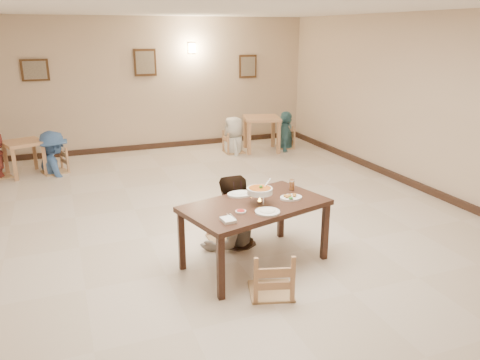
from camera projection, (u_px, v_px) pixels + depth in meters
name	position (u px, v px, depth m)	size (l,w,h in m)	color
floor	(210.00, 228.00, 6.68)	(10.00, 10.00, 0.00)	beige
ceiling	(205.00, 4.00, 5.76)	(10.00, 10.00, 0.00)	white
wall_back	(142.00, 85.00, 10.66)	(10.00, 10.00, 0.00)	beige
wall_right	(442.00, 107.00, 7.61)	(10.00, 10.00, 0.00)	beige
baseboard_back	(146.00, 147.00, 11.07)	(8.00, 0.06, 0.12)	#321F16
baseboard_right	(430.00, 191.00, 8.03)	(0.06, 10.00, 0.12)	#321F16
picture_a	(35.00, 70.00, 9.74)	(0.55, 0.04, 0.45)	#3D2513
picture_b	(145.00, 63.00, 10.50)	(0.50, 0.04, 0.60)	#3D2513
picture_c	(248.00, 66.00, 11.41)	(0.45, 0.04, 0.55)	#3D2513
wall_sconce	(192.00, 48.00, 10.79)	(0.16, 0.05, 0.22)	#FFD88C
main_table	(255.00, 210.00, 5.45)	(1.84, 1.33, 0.77)	#3D2217
chair_far	(224.00, 209.00, 6.17)	(0.41, 0.41, 0.87)	tan
chair_near	(272.00, 251.00, 4.89)	(0.46, 0.46, 0.98)	tan
main_diner	(230.00, 176.00, 5.93)	(0.90, 0.70, 1.86)	gray
curry_warmer	(260.00, 191.00, 5.37)	(0.33, 0.30, 0.27)	silver
rice_plate_far	(240.00, 194.00, 5.69)	(0.32, 0.32, 0.07)	white
rice_plate_near	(267.00, 212.00, 5.14)	(0.28, 0.28, 0.06)	white
fried_plate	(291.00, 197.00, 5.57)	(0.27, 0.27, 0.06)	white
chili_dish	(241.00, 211.00, 5.15)	(0.12, 0.12, 0.03)	white
napkin_cutlery	(228.00, 220.00, 4.91)	(0.16, 0.27, 0.03)	white
drink_glass	(292.00, 185.00, 5.86)	(0.07, 0.07, 0.14)	white
bg_table_left	(24.00, 148.00, 8.98)	(0.86, 0.86, 0.67)	tan
bg_table_right	(262.00, 123.00, 10.77)	(0.97, 0.97, 0.79)	tan
bg_chair_lr	(52.00, 149.00, 9.13)	(0.45, 0.45, 0.96)	tan
bg_chair_rl	(234.00, 133.00, 10.67)	(0.44, 0.44, 0.93)	tan
bg_chair_rr	(286.00, 129.00, 11.12)	(0.42, 0.42, 0.90)	tan
bg_diner_b	(50.00, 131.00, 9.03)	(1.07, 0.62, 1.66)	#39609A
bg_diner_c	(234.00, 117.00, 10.56)	(0.81, 0.53, 1.66)	silver
bg_diner_d	(286.00, 111.00, 10.99)	(1.02, 0.43, 1.74)	teal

